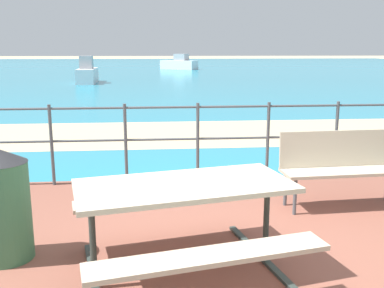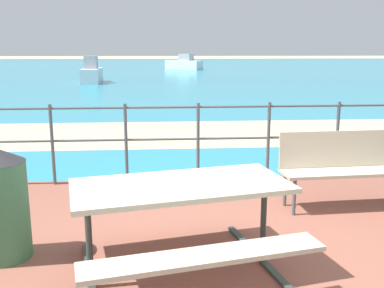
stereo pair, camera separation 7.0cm
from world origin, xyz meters
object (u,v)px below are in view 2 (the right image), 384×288
at_px(boat_near, 92,74).
at_px(park_bench, 342,162).
at_px(picnic_table, 181,205).
at_px(trash_bin, 2,204).
at_px(boat_far, 183,64).

bearing_deg(boat_near, park_bench, -166.26).
relative_size(picnic_table, trash_bin, 1.98).
bearing_deg(boat_near, boat_far, -22.17).
relative_size(park_bench, trash_bin, 1.48).
relative_size(boat_near, boat_far, 0.99).
distance_m(picnic_table, boat_near, 22.39).
bearing_deg(boat_far, boat_near, 111.34).
distance_m(picnic_table, park_bench, 2.45).
distance_m(picnic_table, trash_bin, 1.60).
xyz_separation_m(park_bench, boat_near, (-5.81, 20.56, -0.07)).
xyz_separation_m(trash_bin, boat_far, (3.72, 38.14, -0.04)).
height_order(park_bench, boat_far, boat_far).
bearing_deg(trash_bin, boat_near, 96.15).
xyz_separation_m(trash_bin, boat_near, (-2.33, 21.63, -0.04)).
relative_size(picnic_table, boat_near, 0.53).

